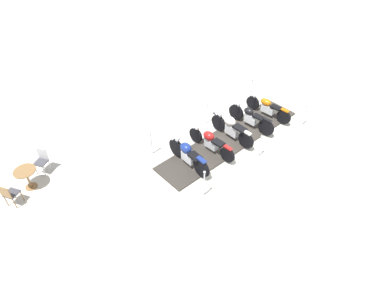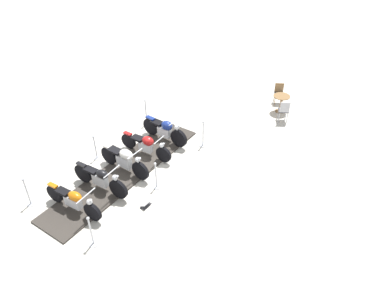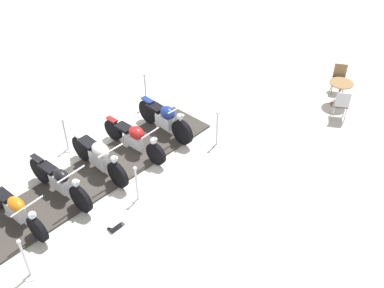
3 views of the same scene
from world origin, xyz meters
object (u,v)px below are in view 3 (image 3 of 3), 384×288
object	(u,v)px
stanchion_right_rear	(217,134)
info_placard	(116,225)
stanchion_right_mid	(137,189)
cafe_chair_near_table	(339,77)
motorcycle_cream	(99,156)
motorcycle_copper	(16,209)
stanchion_left_mid	(66,139)
cafe_chair_across_table	(342,103)
motorcycle_maroon	(135,138)
motorcycle_black	(60,181)
stanchion_right_front	(27,265)
cafe_table	(340,88)
stanchion_left_rear	(146,96)
motorcycle_navy	(165,118)

from	to	relation	value
stanchion_right_rear	info_placard	world-z (taller)	stanchion_right_rear
stanchion_right_mid	cafe_chair_near_table	xyz separation A→B (m)	(-3.41, 7.03, 0.20)
motorcycle_cream	info_placard	bearing A→B (deg)	-27.47
motorcycle_copper	stanchion_right_rear	xyz separation A→B (m)	(-1.74, 5.11, -0.12)
stanchion_right_mid	cafe_chair_near_table	bearing A→B (deg)	115.89
stanchion_left_mid	cafe_chair_across_table	distance (m)	7.89
motorcycle_maroon	motorcycle_copper	bearing A→B (deg)	-92.43
motorcycle_black	motorcycle_cream	xyz separation A→B (m)	(-0.63, 0.97, 0.05)
stanchion_left_mid	stanchion_right_front	xyz separation A→B (m)	(3.98, -0.85, -0.02)
cafe_table	cafe_chair_across_table	xyz separation A→B (m)	(0.74, -0.36, -0.03)
stanchion_left_rear	info_placard	world-z (taller)	stanchion_left_rear
motorcycle_cream	stanchion_right_front	distance (m)	3.23
info_placard	cafe_chair_near_table	bearing A→B (deg)	174.87
motorcycle_copper	motorcycle_black	world-z (taller)	motorcycle_black
stanchion_right_mid	motorcycle_navy	bearing A→B (deg)	154.69
motorcycle_copper	stanchion_left_rear	size ratio (longest dim) A/B	1.59
motorcycle_black	cafe_chair_across_table	distance (m)	8.16
motorcycle_maroon	cafe_chair_near_table	xyz separation A→B (m)	(-1.62, 6.83, 0.03)
motorcycle_black	stanchion_right_rear	size ratio (longest dim) A/B	1.68
motorcycle_maroon	cafe_chair_near_table	size ratio (longest dim) A/B	2.02
stanchion_right_front	info_placard	xyz separation A→B (m)	(-0.88, 1.81, -0.28)
stanchion_left_rear	stanchion_left_mid	xyz separation A→B (m)	(1.61, -2.42, -0.04)
cafe_chair_across_table	stanchion_right_mid	bearing A→B (deg)	132.58
stanchion_right_mid	info_placard	world-z (taller)	stanchion_right_mid
motorcycle_cream	stanchion_left_mid	xyz separation A→B (m)	(-1.21, -0.81, -0.21)
motorcycle_cream	motorcycle_maroon	bearing A→B (deg)	91.03
motorcycle_cream	stanchion_right_rear	size ratio (longest dim) A/B	1.73
motorcycle_black	stanchion_left_mid	size ratio (longest dim) A/B	1.83
stanchion_right_front	info_placard	world-z (taller)	stanchion_right_front
info_placard	stanchion_right_rear	bearing A→B (deg)	-175.92
motorcycle_navy	cafe_table	bearing A→B (deg)	61.46
motorcycle_copper	stanchion_right_rear	distance (m)	5.40
stanchion_right_rear	cafe_chair_near_table	size ratio (longest dim) A/B	1.18
motorcycle_copper	cafe_table	bearing A→B (deg)	69.46
motorcycle_black	stanchion_left_rear	distance (m)	4.31
cafe_chair_near_table	motorcycle_copper	bearing A→B (deg)	-42.88
stanchion_left_rear	stanchion_left_mid	world-z (taller)	stanchion_left_rear
motorcycle_copper	cafe_chair_near_table	distance (m)	10.35
stanchion_right_rear	cafe_chair_across_table	bearing A→B (deg)	94.79
motorcycle_copper	cafe_chair_near_table	world-z (taller)	motorcycle_copper
stanchion_right_mid	motorcycle_cream	bearing A→B (deg)	-146.36
stanchion_right_rear	stanchion_right_mid	distance (m)	2.91
motorcycle_cream	stanchion_right_mid	world-z (taller)	motorcycle_cream
motorcycle_maroon	stanchion_left_mid	world-z (taller)	stanchion_left_mid
stanchion_right_front	cafe_table	xyz separation A→B (m)	(-4.29, 9.07, 0.25)
stanchion_right_rear	cafe_table	xyz separation A→B (m)	(-1.07, 4.23, 0.22)
stanchion_right_rear	stanchion_right_mid	world-z (taller)	stanchion_right_rear
motorcycle_cream	stanchion_right_mid	distance (m)	1.41
info_placard	cafe_table	size ratio (longest dim) A/B	0.54
motorcycle_maroon	stanchion_left_rear	distance (m)	2.28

